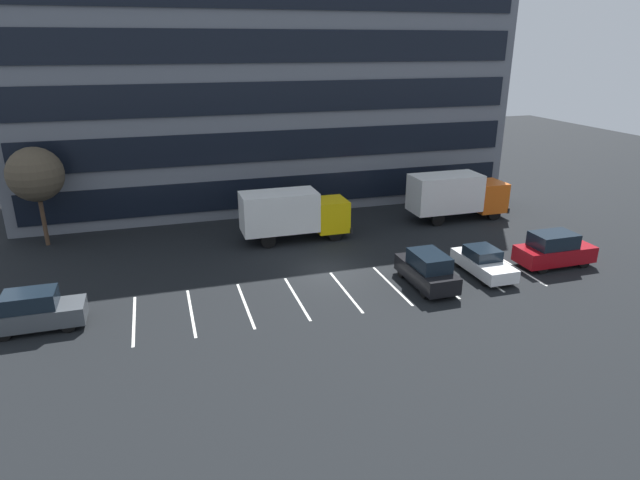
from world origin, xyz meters
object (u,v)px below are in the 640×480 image
box_truck_yellow (293,213)px  sedan_white (483,262)px  suv_black (427,270)px  suv_maroon (554,250)px  suv_charcoal (36,311)px  box_truck_orange (456,194)px  bare_tree (35,175)px

box_truck_yellow → sedan_white: size_ratio=1.69×
suv_black → suv_maroon: suv_maroon is taller
box_truck_yellow → suv_maroon: 16.98m
suv_charcoal → sedan_white: size_ratio=0.97×
box_truck_yellow → suv_charcoal: bearing=-150.1°
box_truck_orange → suv_maroon: box_truck_orange is taller
suv_charcoal → suv_maroon: 29.11m
suv_charcoal → sedan_white: suv_charcoal is taller
box_truck_orange → sedan_white: 10.80m
box_truck_yellow → suv_black: (5.32, -9.65, -0.98)m
box_truck_yellow → box_truck_orange: bearing=3.7°
suv_charcoal → suv_maroon: suv_maroon is taller
box_truck_orange → suv_charcoal: box_truck_orange is taller
box_truck_yellow → suv_charcoal: 17.21m
box_truck_yellow → sedan_white: bearing=-44.4°
suv_black → bare_tree: size_ratio=0.67×
suv_charcoal → sedan_white: 24.22m
box_truck_yellow → suv_charcoal: box_truck_yellow is taller
box_truck_orange → suv_maroon: size_ratio=1.64×
box_truck_orange → suv_black: box_truck_orange is taller
suv_maroon → bare_tree: 33.47m
suv_black → box_truck_orange: bearing=53.0°
suv_black → box_truck_yellow: bearing=118.9°
suv_black → suv_maroon: (8.88, 0.40, 0.05)m
suv_maroon → box_truck_orange: bearing=95.4°
box_truck_orange → suv_maroon: 10.20m
box_truck_orange → suv_maroon: bearing=-84.6°
box_truck_orange → bare_tree: 29.86m
suv_black → suv_maroon: 8.89m
suv_charcoal → bare_tree: 13.18m
box_truck_orange → bare_tree: size_ratio=1.16×
sedan_white → bare_tree: size_ratio=0.66×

